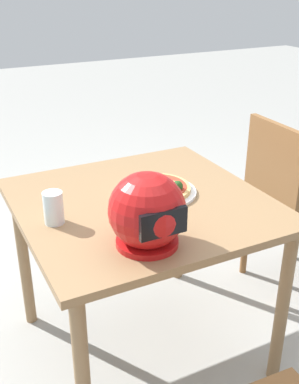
# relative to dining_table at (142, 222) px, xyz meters

# --- Properties ---
(ground_plane) EXTENTS (14.00, 14.00, 0.00)m
(ground_plane) POSITION_rel_dining_table_xyz_m (0.00, 0.00, -0.63)
(ground_plane) COLOR #9E9E99
(dining_table) EXTENTS (0.93, 0.91, 0.72)m
(dining_table) POSITION_rel_dining_table_xyz_m (0.00, 0.00, 0.00)
(dining_table) COLOR olive
(dining_table) RESTS_ON ground
(pizza_plate) EXTENTS (0.31, 0.31, 0.01)m
(pizza_plate) POSITION_rel_dining_table_xyz_m (-0.08, -0.03, 0.10)
(pizza_plate) COLOR white
(pizza_plate) RESTS_ON dining_table
(pizza) EXTENTS (0.27, 0.27, 0.06)m
(pizza) POSITION_rel_dining_table_xyz_m (-0.08, -0.03, 0.12)
(pizza) COLOR tan
(pizza) RESTS_ON pizza_plate
(motorcycle_helmet) EXTENTS (0.25, 0.25, 0.25)m
(motorcycle_helmet) POSITION_rel_dining_table_xyz_m (0.13, 0.30, 0.21)
(motorcycle_helmet) COLOR #B21414
(motorcycle_helmet) RESTS_ON dining_table
(drinking_glass) EXTENTS (0.07, 0.07, 0.12)m
(drinking_glass) POSITION_rel_dining_table_xyz_m (0.35, 0.02, 0.15)
(drinking_glass) COLOR silver
(drinking_glass) RESTS_ON dining_table
(chair_side) EXTENTS (0.41, 0.41, 0.90)m
(chair_side) POSITION_rel_dining_table_xyz_m (-0.82, -0.09, -0.12)
(chair_side) COLOR brown
(chair_side) RESTS_ON ground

